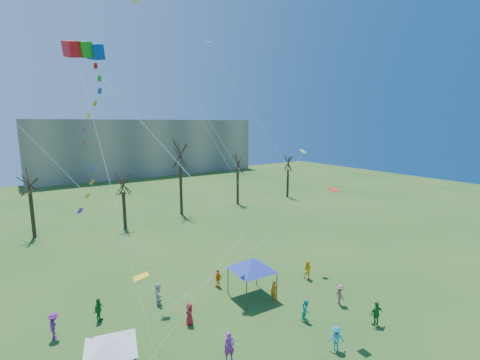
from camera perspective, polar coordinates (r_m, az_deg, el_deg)
distant_building at (r=97.74m, az=-15.55°, el=5.46°), size 60.00×14.00×15.00m
bare_tree_row at (r=49.06m, az=-19.40°, el=0.71°), size 69.22×8.71×12.00m
big_box_kite at (r=19.37m, az=-23.30°, el=6.39°), size 5.84×6.94×21.60m
canopy_tent_white at (r=21.44m, az=-21.30°, el=-24.20°), size 3.74×3.74×2.89m
canopy_tent_blue at (r=28.03m, az=2.07°, el=-14.17°), size 4.45×4.45×3.34m
festival_crowd at (r=23.71m, az=-9.88°, el=-24.66°), size 26.40×14.89×1.81m
small_kites_aloft at (r=22.98m, az=-10.79°, el=8.01°), size 28.48×17.52×32.94m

